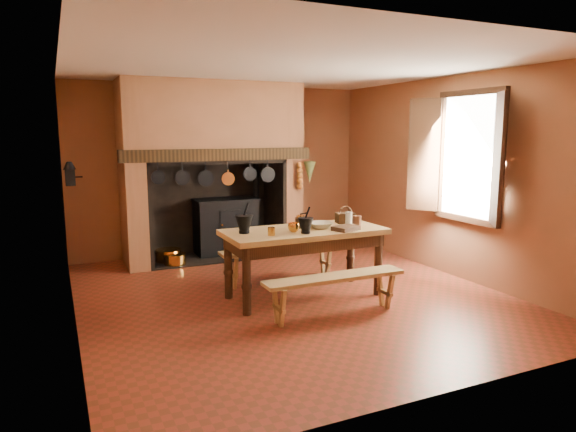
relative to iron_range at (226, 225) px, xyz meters
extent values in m
plane|color=maroon|center=(0.04, -2.45, -0.48)|extent=(5.50, 5.50, 0.00)
plane|color=silver|center=(0.04, -2.45, 2.32)|extent=(5.50, 5.50, 0.00)
cube|color=#985D3C|center=(0.04, 0.30, 0.92)|extent=(5.00, 0.02, 2.80)
cube|color=#985D3C|center=(-2.46, -2.45, 0.92)|extent=(0.02, 5.50, 2.80)
cube|color=#985D3C|center=(2.54, -2.45, 0.92)|extent=(0.02, 5.50, 2.80)
cube|color=#985D3C|center=(0.04, -5.20, 0.92)|extent=(5.00, 0.02, 2.80)
cube|color=#985D3C|center=(-1.51, -0.15, 0.92)|extent=(0.30, 0.90, 2.80)
cube|color=#985D3C|center=(0.99, -0.15, 0.92)|extent=(0.30, 0.90, 2.80)
cube|color=#985D3C|center=(-0.26, -0.15, 1.72)|extent=(2.20, 0.90, 1.20)
cube|color=black|center=(-0.26, -0.55, 1.21)|extent=(2.95, 0.22, 0.18)
cube|color=black|center=(-0.26, 0.27, 0.32)|extent=(2.20, 0.06, 1.60)
cube|color=black|center=(-0.26, -0.15, -0.47)|extent=(2.20, 0.90, 0.02)
cube|color=black|center=(-0.01, 0.00, -0.03)|extent=(1.00, 0.50, 0.90)
cube|color=black|center=(-0.01, -0.02, 0.44)|extent=(1.04, 0.54, 0.04)
cube|color=black|center=(-0.01, -0.26, 0.07)|extent=(0.35, 0.02, 0.45)
cylinder|color=black|center=(0.54, 0.00, 0.77)|extent=(0.10, 0.10, 0.70)
cylinder|color=orange|center=(-0.16, -0.28, 0.07)|extent=(0.03, 0.03, 0.03)
cylinder|color=orange|center=(0.14, -0.28, 0.07)|extent=(0.03, 0.03, 0.03)
cylinder|color=orange|center=(-1.01, -0.15, -0.38)|extent=(0.40, 0.40, 0.20)
cylinder|color=orange|center=(-0.96, -0.40, -0.39)|extent=(0.34, 0.34, 0.18)
cube|color=black|center=(-1.21, -0.05, -0.40)|extent=(0.18, 0.18, 0.16)
cone|color=#4B5629|center=(1.22, -0.66, 0.90)|extent=(0.20, 0.20, 0.35)
cube|color=white|center=(2.52, -2.85, 1.22)|extent=(0.02, 1.00, 1.60)
cube|color=#311B0F|center=(2.49, -2.85, 2.06)|extent=(0.08, 1.16, 0.08)
cube|color=#311B0F|center=(2.49, -2.85, 0.38)|extent=(0.08, 1.16, 0.08)
cube|color=#311B0F|center=(2.29, -3.53, 1.22)|extent=(0.29, 0.39, 1.60)
cube|color=#311B0F|center=(2.29, -2.17, 1.22)|extent=(0.29, 0.39, 1.60)
cube|color=black|center=(-2.38, -0.90, 0.97)|extent=(0.12, 0.12, 0.22)
cone|color=black|center=(-2.38, -0.90, 1.12)|extent=(0.16, 0.16, 0.10)
cylinder|color=black|center=(-2.29, -0.90, 0.97)|extent=(0.12, 0.02, 0.02)
cube|color=#A58B4B|center=(0.17, -2.57, 0.34)|extent=(1.97, 0.87, 0.07)
cube|color=#311B0F|center=(0.17, -2.57, 0.23)|extent=(1.84, 0.74, 0.15)
cylinder|color=#311B0F|center=(-0.70, -2.90, -0.09)|extent=(0.10, 0.10, 0.79)
cylinder|color=#311B0F|center=(1.05, -2.90, -0.09)|extent=(0.10, 0.10, 0.79)
cylinder|color=#311B0F|center=(-0.70, -2.24, -0.09)|extent=(0.10, 0.10, 0.79)
cylinder|color=#311B0F|center=(1.05, -2.24, -0.09)|extent=(0.10, 0.10, 0.79)
cube|color=#A58B4B|center=(0.17, -3.34, -0.04)|extent=(1.66, 0.29, 0.04)
cube|color=#A58B4B|center=(0.17, -1.87, -0.03)|extent=(1.69, 0.30, 0.04)
cylinder|color=black|center=(-0.58, -2.50, 0.39)|extent=(0.13, 0.13, 0.04)
cone|color=black|center=(-0.58, -2.50, 0.49)|extent=(0.21, 0.21, 0.18)
cylinder|color=black|center=(-0.55, -2.50, 0.64)|extent=(0.09, 0.04, 0.17)
cylinder|color=black|center=(0.07, -2.81, 0.38)|extent=(0.11, 0.11, 0.03)
cone|color=black|center=(0.07, -2.81, 0.48)|extent=(0.19, 0.19, 0.15)
cylinder|color=black|center=(0.10, -2.81, 0.61)|extent=(0.08, 0.04, 0.15)
cube|color=#311B0F|center=(0.17, -2.47, 0.43)|extent=(0.16, 0.16, 0.13)
cylinder|color=orange|center=(0.17, -2.47, 0.51)|extent=(0.09, 0.09, 0.03)
cylinder|color=black|center=(0.22, -2.47, 0.55)|extent=(0.11, 0.05, 0.03)
cylinder|color=orange|center=(-0.34, -2.76, 0.42)|extent=(0.09, 0.09, 0.10)
cylinder|color=orange|center=(0.39, -2.30, 0.41)|extent=(0.09, 0.09, 0.09)
imported|color=#C2B895|center=(0.39, -2.58, 0.40)|extent=(0.32, 0.32, 0.07)
cylinder|color=#583120|center=(0.87, -2.67, 0.44)|extent=(0.14, 0.14, 0.13)
cylinder|color=beige|center=(0.86, -2.49, 0.45)|extent=(0.10, 0.10, 0.16)
cube|color=#522C18|center=(0.86, -2.40, 0.43)|extent=(0.26, 0.21, 0.13)
torus|color=#522C18|center=(0.86, -2.40, 0.50)|extent=(0.19, 0.05, 0.19)
cube|color=#311B0F|center=(0.60, -2.85, 0.39)|extent=(0.36, 0.31, 0.05)
imported|color=orange|center=(-0.02, -2.68, 0.42)|extent=(0.17, 0.17, 0.11)
camera|label=1|loc=(-2.58, -8.09, 1.55)|focal=32.00mm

